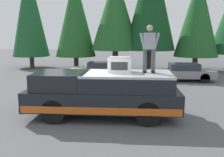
# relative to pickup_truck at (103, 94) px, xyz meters

# --- Properties ---
(ground_plane) EXTENTS (90.00, 90.00, 0.00)m
(ground_plane) POSITION_rel_pickup_truck_xyz_m (-0.01, 0.33, -0.87)
(ground_plane) COLOR #565659
(pickup_truck) EXTENTS (2.01, 5.54, 1.65)m
(pickup_truck) POSITION_rel_pickup_truck_xyz_m (0.00, 0.00, 0.00)
(pickup_truck) COLOR black
(pickup_truck) RESTS_ON ground
(compressor_unit) EXTENTS (0.65, 0.84, 0.56)m
(compressor_unit) POSITION_rel_pickup_truck_xyz_m (0.18, -0.60, 1.05)
(compressor_unit) COLOR silver
(compressor_unit) RESTS_ON pickup_truck
(person_on_truck_bed) EXTENTS (0.29, 0.72, 1.69)m
(person_on_truck_bed) POSITION_rel_pickup_truck_xyz_m (0.13, -1.65, 1.68)
(person_on_truck_bed) COLOR #4C515B
(person_on_truck_bed) RESTS_ON pickup_truck
(parked_car_grey) EXTENTS (1.64, 4.10, 1.16)m
(parked_car_grey) POSITION_rel_pickup_truck_xyz_m (7.80, -4.44, -0.29)
(parked_car_grey) COLOR gray
(parked_car_grey) RESTS_ON ground
(parked_car_white) EXTENTS (1.64, 4.10, 1.16)m
(parked_car_white) POSITION_rel_pickup_truck_xyz_m (8.20, 1.06, -0.29)
(parked_car_white) COLOR white
(parked_car_white) RESTS_ON ground
(conifer_left) EXTENTS (3.62, 3.62, 8.00)m
(conifer_left) POSITION_rel_pickup_truck_xyz_m (12.53, -6.40, 3.74)
(conifer_left) COLOR #4C3826
(conifer_left) RESTS_ON ground
(conifer_center_right) EXTENTS (4.05, 4.05, 8.16)m
(conifer_center_right) POSITION_rel_pickup_truck_xyz_m (12.51, 0.34, 4.07)
(conifer_center_right) COLOR #4C3826
(conifer_center_right) RESTS_ON ground
(conifer_right) EXTENTS (3.56, 3.56, 8.34)m
(conifer_right) POSITION_rel_pickup_truck_xyz_m (13.36, 3.94, 3.85)
(conifer_right) COLOR #4C3826
(conifer_right) RESTS_ON ground
(conifer_far_right) EXTENTS (3.34, 3.34, 9.45)m
(conifer_far_right) POSITION_rel_pickup_truck_xyz_m (13.87, 8.29, 4.38)
(conifer_far_right) COLOR #4C3826
(conifer_far_right) RESTS_ON ground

